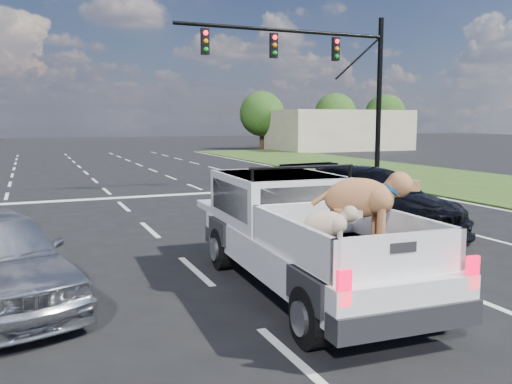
# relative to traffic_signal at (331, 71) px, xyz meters

# --- Properties ---
(ground) EXTENTS (160.00, 160.00, 0.00)m
(ground) POSITION_rel_traffic_signal_xyz_m (-7.20, -10.50, -4.73)
(ground) COLOR black
(ground) RESTS_ON ground
(road_markings) EXTENTS (17.75, 60.00, 0.01)m
(road_markings) POSITION_rel_traffic_signal_xyz_m (-7.20, -3.94, -4.72)
(road_markings) COLOR silver
(road_markings) RESTS_ON ground
(traffic_signal) EXTENTS (9.11, 0.31, 7.00)m
(traffic_signal) POSITION_rel_traffic_signal_xyz_m (0.00, 0.00, 0.00)
(traffic_signal) COLOR black
(traffic_signal) RESTS_ON ground
(building_right) EXTENTS (12.00, 7.00, 3.60)m
(building_right) POSITION_rel_traffic_signal_xyz_m (14.80, 23.50, -2.93)
(building_right) COLOR beige
(building_right) RESTS_ON ground
(tree_far_d) EXTENTS (4.20, 4.20, 5.40)m
(tree_far_d) POSITION_rel_traffic_signal_xyz_m (8.80, 27.50, -1.44)
(tree_far_d) COLOR #332114
(tree_far_d) RESTS_ON ground
(tree_far_e) EXTENTS (4.20, 4.20, 5.40)m
(tree_far_e) POSITION_rel_traffic_signal_xyz_m (16.80, 27.50, -1.44)
(tree_far_e) COLOR #332114
(tree_far_e) RESTS_ON ground
(tree_far_f) EXTENTS (4.20, 4.20, 5.40)m
(tree_far_f) POSITION_rel_traffic_signal_xyz_m (22.80, 27.50, -1.44)
(tree_far_f) COLOR #332114
(tree_far_f) RESTS_ON ground
(pickup_truck) EXTENTS (2.22, 5.43, 2.00)m
(pickup_truck) POSITION_rel_traffic_signal_xyz_m (-7.64, -12.19, -3.78)
(pickup_truck) COLOR black
(pickup_truck) RESTS_ON ground
(black_coupe) EXTENTS (2.92, 5.60, 1.55)m
(black_coupe) POSITION_rel_traffic_signal_xyz_m (-3.92, -8.60, -3.95)
(black_coupe) COLOR black
(black_coupe) RESTS_ON ground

